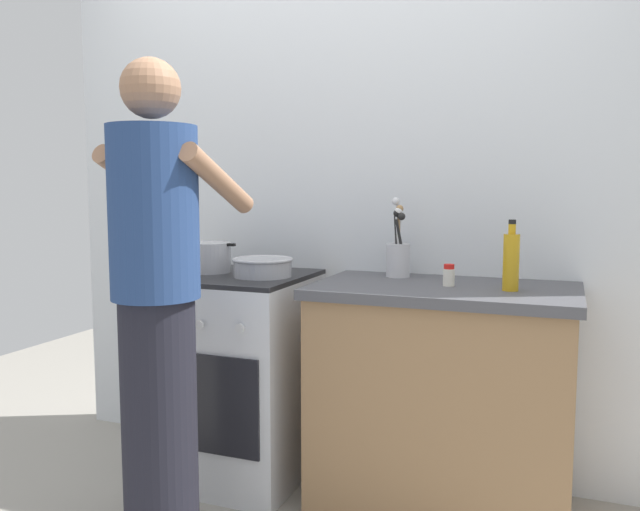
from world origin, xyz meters
name	(u,v)px	position (x,y,z in m)	size (l,w,h in m)	color
ground	(298,501)	(0.00, 0.00, 0.00)	(6.00, 6.00, 0.00)	gray
back_wall	(382,193)	(0.20, 0.50, 1.25)	(3.20, 0.10, 2.50)	silver
countertop	(442,399)	(0.55, 0.15, 0.45)	(1.00, 0.60, 0.90)	#99724C
stove_range	(238,375)	(-0.35, 0.15, 0.45)	(0.60, 0.62, 0.90)	silver
pot	(210,257)	(-0.49, 0.16, 0.97)	(0.25, 0.18, 0.13)	#B2B2B7
mixing_bowl	(263,266)	(-0.21, 0.12, 0.94)	(0.26, 0.26, 0.08)	#B7B7BC
utensil_crock	(398,253)	(0.32, 0.32, 1.00)	(0.10, 0.10, 0.33)	silver
spice_bottle	(449,275)	(0.57, 0.14, 0.94)	(0.04, 0.04, 0.08)	silver
oil_bottle	(511,261)	(0.80, 0.12, 1.01)	(0.06, 0.06, 0.26)	gold
person	(157,309)	(-0.31, -0.48, 0.86)	(0.41, 0.50, 1.70)	black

